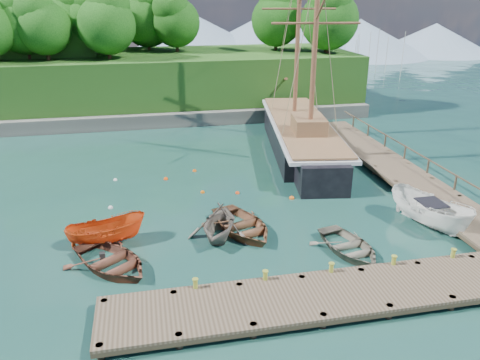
% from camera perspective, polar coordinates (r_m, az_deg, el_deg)
% --- Properties ---
extents(ground, '(160.00, 160.00, 0.00)m').
position_cam_1_polar(ground, '(25.30, 2.36, -6.56)').
color(ground, '#163D34').
rests_on(ground, ground).
extents(dock_near, '(20.00, 3.20, 1.10)m').
position_cam_1_polar(dock_near, '(20.44, 12.49, -13.36)').
color(dock_near, '#473828').
rests_on(dock_near, ground).
extents(dock_east, '(3.20, 24.00, 1.10)m').
position_cam_1_polar(dock_east, '(35.19, 18.03, 1.54)').
color(dock_east, '#473828').
rests_on(dock_east, ground).
extents(bollard_0, '(0.26, 0.26, 0.45)m').
position_cam_1_polar(bollard_0, '(20.46, -5.37, -14.33)').
color(bollard_0, olive).
rests_on(bollard_0, ground).
extents(bollard_1, '(0.26, 0.26, 0.45)m').
position_cam_1_polar(bollard_1, '(20.89, 3.05, -13.39)').
color(bollard_1, olive).
rests_on(bollard_1, ground).
extents(bollard_2, '(0.26, 0.26, 0.45)m').
position_cam_1_polar(bollard_2, '(21.73, 10.91, -12.25)').
color(bollard_2, olive).
rests_on(bollard_2, ground).
extents(bollard_3, '(0.26, 0.26, 0.45)m').
position_cam_1_polar(bollard_3, '(22.94, 18.00, -11.02)').
color(bollard_3, olive).
rests_on(bollard_3, ground).
extents(bollard_4, '(0.26, 0.26, 0.45)m').
position_cam_1_polar(bollard_4, '(24.46, 24.25, -9.79)').
color(bollard_4, olive).
rests_on(bollard_4, ground).
extents(rowboat_0, '(5.48, 5.75, 0.97)m').
position_cam_1_polar(rowboat_0, '(23.19, -15.34, -10.30)').
color(rowboat_0, brown).
rests_on(rowboat_0, ground).
extents(rowboat_1, '(4.46, 4.76, 2.03)m').
position_cam_1_polar(rowboat_1, '(24.94, -2.52, -7.02)').
color(rowboat_1, '#6B6257').
rests_on(rowboat_1, ground).
extents(rowboat_2, '(4.75, 5.64, 1.00)m').
position_cam_1_polar(rowboat_2, '(25.49, 0.24, -6.31)').
color(rowboat_2, brown).
rests_on(rowboat_2, ground).
extents(rowboat_3, '(3.72, 4.65, 0.86)m').
position_cam_1_polar(rowboat_3, '(24.25, 13.08, -8.53)').
color(rowboat_3, '#716B5B').
rests_on(rowboat_3, ground).
extents(motorboat_orange, '(4.25, 2.28, 1.56)m').
position_cam_1_polar(motorboat_orange, '(25.34, -15.81, -7.41)').
color(motorboat_orange, '#CF4312').
rests_on(motorboat_orange, ground).
extents(cabin_boat_white, '(3.54, 5.57, 2.02)m').
position_cam_1_polar(cabin_boat_white, '(28.10, 21.91, -5.20)').
color(cabin_boat_white, white).
rests_on(cabin_boat_white, ground).
extents(schooner, '(7.34, 25.58, 18.48)m').
position_cam_1_polar(schooner, '(38.39, 7.41, 5.06)').
color(schooner, black).
rests_on(schooner, ground).
extents(mooring_buoy_0, '(0.30, 0.30, 0.30)m').
position_cam_1_polar(mooring_buoy_0, '(29.18, -15.49, -3.33)').
color(mooring_buoy_0, silver).
rests_on(mooring_buoy_0, ground).
extents(mooring_buoy_1, '(0.28, 0.28, 0.28)m').
position_cam_1_polar(mooring_buoy_1, '(30.34, -4.58, -1.56)').
color(mooring_buoy_1, orange).
rests_on(mooring_buoy_1, ground).
extents(mooring_buoy_2, '(0.28, 0.28, 0.28)m').
position_cam_1_polar(mooring_buoy_2, '(30.13, -0.32, -1.65)').
color(mooring_buoy_2, red).
rests_on(mooring_buoy_2, ground).
extents(mooring_buoy_3, '(0.28, 0.28, 0.28)m').
position_cam_1_polar(mooring_buoy_3, '(32.56, 5.68, 0.10)').
color(mooring_buoy_3, white).
rests_on(mooring_buoy_3, ground).
extents(mooring_buoy_4, '(0.30, 0.30, 0.30)m').
position_cam_1_polar(mooring_buoy_4, '(32.78, -9.03, 0.08)').
color(mooring_buoy_4, '#F43F04').
rests_on(mooring_buoy_4, ground).
extents(mooring_buoy_5, '(0.29, 0.29, 0.29)m').
position_cam_1_polar(mooring_buoy_5, '(34.01, -5.57, 1.07)').
color(mooring_buoy_5, '#D64F06').
rests_on(mooring_buoy_5, ground).
extents(mooring_buoy_6, '(0.27, 0.27, 0.27)m').
position_cam_1_polar(mooring_buoy_6, '(33.33, -14.95, -0.05)').
color(mooring_buoy_6, silver).
rests_on(mooring_buoy_6, ground).
extents(mooring_buoy_7, '(0.33, 0.33, 0.33)m').
position_cam_1_polar(mooring_buoy_7, '(29.57, 6.31, -2.27)').
color(mooring_buoy_7, '#D55A13').
rests_on(mooring_buoy_7, ground).
extents(headland, '(51.00, 19.31, 12.90)m').
position_cam_1_polar(headland, '(53.81, -20.02, 13.73)').
color(headland, '#474744').
rests_on(headland, ground).
extents(distant_ridge, '(117.00, 40.00, 10.00)m').
position_cam_1_polar(distant_ridge, '(92.38, -5.76, 17.09)').
color(distant_ridge, '#728CA5').
rests_on(distant_ridge, ground).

